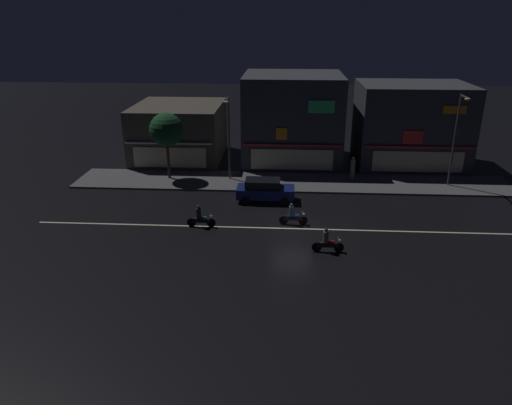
% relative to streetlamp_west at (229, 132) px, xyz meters
% --- Properties ---
extents(ground_plane, '(140.00, 140.00, 0.00)m').
position_rel_streetlamp_west_xyz_m(ground_plane, '(5.24, -9.45, -4.20)').
color(ground_plane, black).
extents(lane_divider_stripe, '(34.19, 0.16, 0.01)m').
position_rel_streetlamp_west_xyz_m(lane_divider_stripe, '(5.24, -9.45, -4.19)').
color(lane_divider_stripe, beige).
rests_on(lane_divider_stripe, ground).
extents(sidewalk_far, '(35.99, 4.91, 0.14)m').
position_rel_streetlamp_west_xyz_m(sidewalk_far, '(5.24, -0.23, -4.13)').
color(sidewalk_far, '#4C4C4F').
rests_on(sidewalk_far, ground).
extents(storefront_left_block, '(9.64, 7.54, 7.40)m').
position_rel_streetlamp_west_xyz_m(storefront_left_block, '(16.04, 5.92, -0.50)').
color(storefront_left_block, '#383A3F').
rests_on(storefront_left_block, ground).
extents(storefront_center_block, '(8.93, 8.71, 8.09)m').
position_rel_streetlamp_west_xyz_m(storefront_center_block, '(5.24, 6.50, -0.16)').
color(storefront_center_block, '#383A3F').
rests_on(storefront_center_block, ground).
extents(storefront_right_block, '(8.12, 9.14, 5.18)m').
position_rel_streetlamp_west_xyz_m(storefront_right_block, '(-5.56, 6.72, -1.61)').
color(storefront_right_block, '#4C443A').
rests_on(storefront_right_block, ground).
extents(streetlamp_west, '(0.44, 1.64, 6.85)m').
position_rel_streetlamp_west_xyz_m(streetlamp_west, '(0.00, 0.00, 0.00)').
color(streetlamp_west, '#47494C').
rests_on(streetlamp_west, sidewalk_far).
extents(streetlamp_mid, '(0.44, 1.64, 7.33)m').
position_rel_streetlamp_west_xyz_m(streetlamp_mid, '(17.96, -0.50, 0.25)').
color(streetlamp_mid, '#47494C').
rests_on(streetlamp_mid, sidewalk_far).
extents(pedestrian_on_sidewalk, '(0.41, 0.41, 1.94)m').
position_rel_streetlamp_west_xyz_m(pedestrian_on_sidewalk, '(10.32, 0.65, -3.16)').
color(pedestrian_on_sidewalk, '#4C664C').
rests_on(pedestrian_on_sidewalk, sidewalk_far).
extents(street_tree, '(2.78, 2.78, 5.53)m').
position_rel_streetlamp_west_xyz_m(street_tree, '(-5.14, 0.08, 0.06)').
color(street_tree, '#473323').
rests_on(street_tree, sidewalk_far).
extents(parked_car_near_kerb, '(4.30, 1.98, 1.67)m').
position_rel_streetlamp_west_xyz_m(parked_car_near_kerb, '(3.18, -4.47, -3.33)').
color(parked_car_near_kerb, navy).
rests_on(parked_car_near_kerb, ground).
extents(motorcycle_lead, '(1.90, 0.60, 1.52)m').
position_rel_streetlamp_west_xyz_m(motorcycle_lead, '(5.22, -8.74, -3.56)').
color(motorcycle_lead, black).
rests_on(motorcycle_lead, ground).
extents(motorcycle_following, '(1.90, 0.60, 1.52)m').
position_rel_streetlamp_west_xyz_m(motorcycle_following, '(7.21, -12.60, -3.56)').
color(motorcycle_following, black).
rests_on(motorcycle_following, ground).
extents(motorcycle_opposite_lane, '(1.90, 0.60, 1.52)m').
position_rel_streetlamp_west_xyz_m(motorcycle_opposite_lane, '(-0.84, -9.49, -3.56)').
color(motorcycle_opposite_lane, black).
rests_on(motorcycle_opposite_lane, ground).
extents(traffic_cone, '(0.36, 0.36, 0.55)m').
position_rel_streetlamp_west_xyz_m(traffic_cone, '(4.77, -3.49, -3.92)').
color(traffic_cone, orange).
rests_on(traffic_cone, ground).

